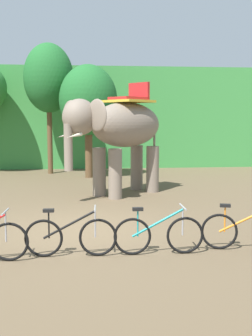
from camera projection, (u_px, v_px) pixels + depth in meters
name	position (u px, v px, depth m)	size (l,w,h in m)	color
ground_plane	(79.00, 229.00, 9.70)	(80.00, 80.00, 0.00)	brown
foliage_hedge	(82.00, 118.00, 24.17)	(36.00, 6.00, 5.21)	#3D8E42
tree_center	(49.00, 79.00, 19.16)	(2.28, 2.28, 5.99)	brown
tree_center_left	(88.00, 101.00, 17.96)	(2.50, 2.50, 4.86)	brown
elephant	(119.00, 129.00, 13.86)	(3.86, 3.49, 3.78)	gray
bike_black	(71.00, 236.00, 7.73)	(1.71, 0.52, 0.92)	black
bike_teal	(159.00, 234.00, 7.86)	(1.71, 0.52, 0.92)	black
bike_orange	(245.00, 231.00, 8.10)	(1.68, 0.57, 0.92)	black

